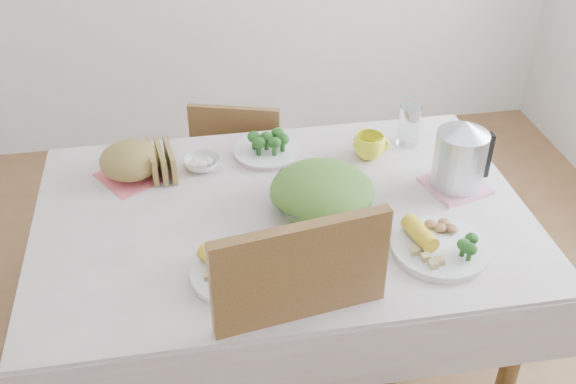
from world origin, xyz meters
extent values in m
plane|color=brown|center=(0.00, 0.00, 0.00)|extent=(3.60, 3.60, 0.00)
cube|color=brown|center=(0.00, 0.00, 0.38)|extent=(1.40, 0.90, 0.75)
cube|color=beige|center=(0.00, 0.00, 0.76)|extent=(1.50, 1.00, 0.01)
cube|color=brown|center=(-0.04, 0.76, 0.47)|extent=(0.46, 0.46, 0.81)
imported|color=white|center=(0.12, -0.01, 0.80)|extent=(0.34, 0.34, 0.07)
cylinder|color=white|center=(-0.17, -0.27, 0.77)|extent=(0.31, 0.31, 0.02)
cylinder|color=white|center=(0.41, -0.26, 0.77)|extent=(0.31, 0.31, 0.02)
cylinder|color=beige|center=(0.00, 0.34, 0.77)|extent=(0.31, 0.31, 0.02)
cube|color=#FF656F|center=(-0.46, 0.28, 0.76)|extent=(0.26, 0.26, 0.00)
ellipsoid|color=olive|center=(-0.46, 0.28, 0.82)|extent=(0.24, 0.23, 0.12)
imported|color=white|center=(-0.23, 0.29, 0.78)|extent=(0.16, 0.16, 0.04)
imported|color=yellow|center=(0.34, 0.26, 0.80)|extent=(0.12, 0.12, 0.09)
cylinder|color=white|center=(0.50, 0.32, 0.83)|extent=(0.08, 0.08, 0.15)
cube|color=pink|center=(0.57, 0.04, 0.77)|extent=(0.22, 0.22, 0.01)
cylinder|color=#B2B5BA|center=(0.57, 0.04, 0.88)|extent=(0.18, 0.18, 0.23)
cube|color=silver|center=(-0.18, -0.25, 0.76)|extent=(0.04, 0.16, 0.00)
cube|color=silver|center=(0.09, -0.23, 0.76)|extent=(0.13, 0.15, 0.00)
cube|color=silver|center=(0.13, -0.34, 0.76)|extent=(0.19, 0.06, 0.00)
camera|label=1|loc=(-0.27, -1.63, 2.00)|focal=42.00mm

